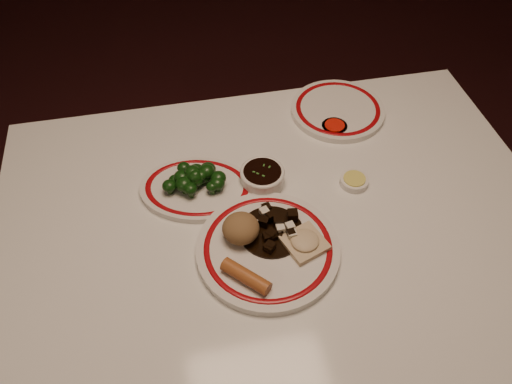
% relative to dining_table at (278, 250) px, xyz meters
% --- Properties ---
extents(ground, '(7.00, 7.00, 0.00)m').
position_rel_dining_table_xyz_m(ground, '(0.00, 0.00, -0.66)').
color(ground, black).
rests_on(ground, ground).
extents(dining_table, '(1.20, 0.90, 0.75)m').
position_rel_dining_table_xyz_m(dining_table, '(0.00, 0.00, 0.00)').
color(dining_table, white).
rests_on(dining_table, ground).
extents(main_plate, '(0.34, 0.34, 0.02)m').
position_rel_dining_table_xyz_m(main_plate, '(-0.04, -0.06, 0.10)').
color(main_plate, silver).
rests_on(main_plate, dining_table).
extents(rice_mound, '(0.08, 0.08, 0.05)m').
position_rel_dining_table_xyz_m(rice_mound, '(-0.09, -0.02, 0.14)').
color(rice_mound, olive).
rests_on(rice_mound, main_plate).
extents(spring_roll, '(0.09, 0.09, 0.03)m').
position_rel_dining_table_xyz_m(spring_roll, '(-0.10, -0.13, 0.12)').
color(spring_roll, '#A65B29').
rests_on(spring_roll, main_plate).
extents(fried_wonton, '(0.10, 0.10, 0.02)m').
position_rel_dining_table_xyz_m(fried_wonton, '(0.03, -0.07, 0.12)').
color(fried_wonton, '#C9B48E').
rests_on(fried_wonton, main_plate).
extents(stirfry_heap, '(0.13, 0.13, 0.03)m').
position_rel_dining_table_xyz_m(stirfry_heap, '(-0.02, -0.03, 0.12)').
color(stirfry_heap, black).
rests_on(stirfry_heap, main_plate).
extents(broccoli_plate, '(0.30, 0.28, 0.02)m').
position_rel_dining_table_xyz_m(broccoli_plate, '(-0.16, 0.13, 0.10)').
color(broccoli_plate, silver).
rests_on(broccoli_plate, dining_table).
extents(broccoli_pile, '(0.14, 0.10, 0.05)m').
position_rel_dining_table_xyz_m(broccoli_pile, '(-0.16, 0.14, 0.13)').
color(broccoli_pile, '#23471C').
rests_on(broccoli_pile, broccoli_plate).
extents(soy_bowl, '(0.10, 0.10, 0.04)m').
position_rel_dining_table_xyz_m(soy_bowl, '(-0.01, 0.12, 0.11)').
color(soy_bowl, silver).
rests_on(soy_bowl, dining_table).
extents(sweet_sour_dish, '(0.06, 0.06, 0.02)m').
position_rel_dining_table_xyz_m(sweet_sour_dish, '(0.20, 0.27, 0.10)').
color(sweet_sour_dish, silver).
rests_on(sweet_sour_dish, dining_table).
extents(mustard_dish, '(0.06, 0.06, 0.02)m').
position_rel_dining_table_xyz_m(mustard_dish, '(0.19, 0.08, 0.10)').
color(mustard_dish, silver).
rests_on(mustard_dish, dining_table).
extents(far_plate, '(0.31, 0.31, 0.02)m').
position_rel_dining_table_xyz_m(far_plate, '(0.23, 0.33, 0.10)').
color(far_plate, silver).
rests_on(far_plate, dining_table).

